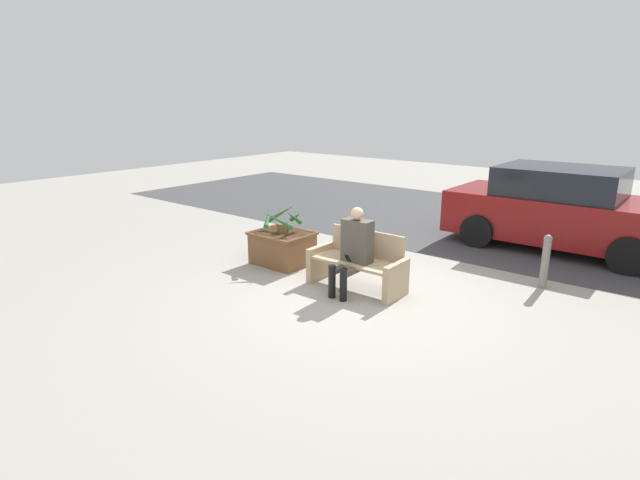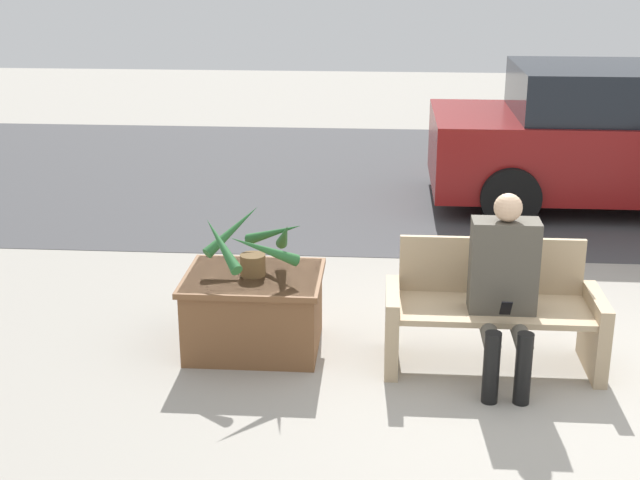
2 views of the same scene
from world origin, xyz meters
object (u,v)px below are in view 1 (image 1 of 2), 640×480
(person_seated, at_px, (354,247))
(bollard_post, at_px, (545,260))
(potted_plant, at_px, (283,219))
(bench, at_px, (358,263))
(parked_car, at_px, (561,209))
(planter_box, at_px, (282,247))

(person_seated, bearing_deg, bollard_post, 42.11)
(potted_plant, bearing_deg, bench, -4.86)
(bench, bearing_deg, person_seated, -77.64)
(potted_plant, height_order, bollard_post, potted_plant)
(person_seated, distance_m, bollard_post, 2.84)
(parked_car, distance_m, bollard_post, 2.41)
(person_seated, bearing_deg, potted_plant, 169.12)
(potted_plant, relative_size, parked_car, 0.18)
(bench, xyz_separation_m, bollard_post, (2.14, 1.72, 0.05))
(person_seated, xyz_separation_m, parked_car, (1.70, 4.25, 0.07))
(planter_box, relative_size, potted_plant, 1.30)
(bench, xyz_separation_m, parked_car, (1.74, 4.07, 0.36))
(planter_box, relative_size, bollard_post, 1.18)
(bench, distance_m, parked_car, 4.44)
(parked_car, xyz_separation_m, bollard_post, (0.40, -2.35, -0.31))
(person_seated, relative_size, potted_plant, 1.69)
(planter_box, bearing_deg, potted_plant, 34.11)
(potted_plant, bearing_deg, person_seated, -10.88)
(bench, relative_size, potted_plant, 1.96)
(person_seated, relative_size, parked_car, 0.31)
(person_seated, bearing_deg, bench, 102.36)
(potted_plant, bearing_deg, bollard_post, 22.70)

